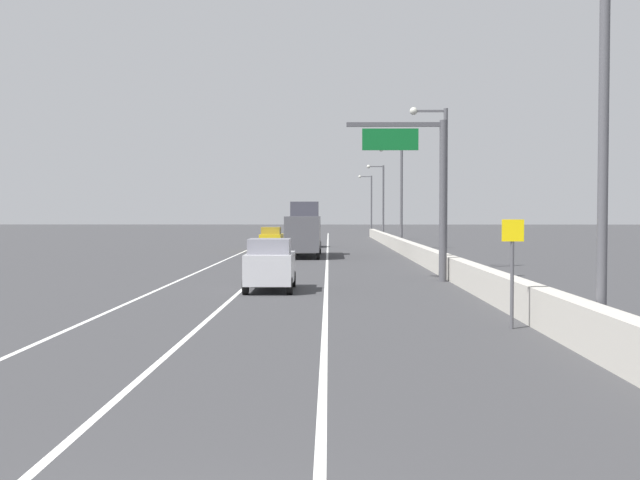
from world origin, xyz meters
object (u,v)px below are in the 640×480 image
object	(u,v)px
lamp_post_right_near	(592,122)
box_truck	(304,231)
lamp_post_right_second	(440,176)
lamp_post_right_third	(398,190)
lamp_post_right_fourth	(381,196)
lamp_post_right_fifth	(370,200)
car_black_2	(309,236)
car_silver_1	(270,265)
speed_advisory_sign	(512,265)
overhead_sign_gantry	(427,180)
car_yellow_0	(272,239)

from	to	relation	value
lamp_post_right_near	box_truck	xyz separation A→B (m)	(-7.99, 38.73, -3.44)
lamp_post_right_second	box_truck	distance (m)	16.15
lamp_post_right_near	lamp_post_right_third	xyz separation A→B (m)	(0.04, 50.40, 0.00)
lamp_post_right_third	lamp_post_right_fourth	distance (m)	25.20
lamp_post_right_fifth	car_black_2	distance (m)	46.51
lamp_post_right_near	lamp_post_right_fourth	distance (m)	75.59
car_silver_1	speed_advisory_sign	bearing A→B (deg)	-54.38
lamp_post_right_third	car_black_2	world-z (taller)	lamp_post_right_third
lamp_post_right_fourth	lamp_post_right_fifth	world-z (taller)	same
lamp_post_right_fifth	car_black_2	xyz separation A→B (m)	(-8.20, -45.58, -4.26)
lamp_post_right_second	lamp_post_right_fifth	world-z (taller)	same
lamp_post_right_near	box_truck	distance (m)	39.69
overhead_sign_gantry	lamp_post_right_fourth	bearing A→B (deg)	88.25
lamp_post_right_fifth	car_silver_1	world-z (taller)	lamp_post_right_fifth
overhead_sign_gantry	car_silver_1	world-z (taller)	overhead_sign_gantry
lamp_post_right_fifth	car_black_2	bearing A→B (deg)	-100.20
box_truck	car_silver_1	bearing A→B (deg)	-91.23
box_truck	car_black_2	bearing A→B (deg)	90.18
car_black_2	lamp_post_right_third	bearing A→B (deg)	-30.78
speed_advisory_sign	lamp_post_right_second	distance (m)	22.59
overhead_sign_gantry	lamp_post_right_fifth	world-z (taller)	lamp_post_right_fifth
lamp_post_right_fifth	car_yellow_0	distance (m)	55.34
box_truck	lamp_post_right_third	bearing A→B (deg)	55.48
car_silver_1	car_black_2	bearing A→B (deg)	89.32
car_silver_1	box_truck	distance (m)	25.48
lamp_post_right_fourth	car_silver_1	world-z (taller)	lamp_post_right_fourth
lamp_post_right_third	car_yellow_0	size ratio (longest dim) A/B	2.03
lamp_post_right_near	lamp_post_right_third	distance (m)	50.40
lamp_post_right_near	lamp_post_right_fifth	xyz separation A→B (m)	(0.16, 100.79, 0.00)
lamp_post_right_fourth	speed_advisory_sign	bearing A→B (deg)	-91.05
lamp_post_right_second	lamp_post_right_fourth	world-z (taller)	same
speed_advisory_sign	lamp_post_right_third	distance (m)	47.62
car_yellow_0	lamp_post_right_fourth	bearing A→B (deg)	68.79
lamp_post_right_fourth	lamp_post_right_fifth	distance (m)	25.20
car_yellow_0	lamp_post_right_fifth	bearing A→B (deg)	78.35
lamp_post_right_fourth	car_yellow_0	xyz separation A→B (m)	(-11.19, -28.84, -4.28)
car_black_2	box_truck	world-z (taller)	box_truck
lamp_post_right_near	overhead_sign_gantry	bearing A→B (deg)	95.05
car_yellow_0	car_black_2	world-z (taller)	car_black_2
lamp_post_right_near	car_silver_1	distance (m)	16.34
speed_advisory_sign	lamp_post_right_near	bearing A→B (deg)	-68.93
lamp_post_right_second	speed_advisory_sign	bearing A→B (deg)	-93.21
car_yellow_0	box_truck	bearing A→B (deg)	-69.56
lamp_post_right_third	box_truck	world-z (taller)	lamp_post_right_third
lamp_post_right_near	lamp_post_right_fourth	size ratio (longest dim) A/B	1.00
lamp_post_right_fifth	car_silver_1	distance (m)	88.06
overhead_sign_gantry	car_silver_1	bearing A→B (deg)	-147.43
lamp_post_right_near	car_black_2	size ratio (longest dim) A/B	2.23
lamp_post_right_second	lamp_post_right_fifth	distance (m)	75.59
car_silver_1	lamp_post_right_third	bearing A→B (deg)	76.99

